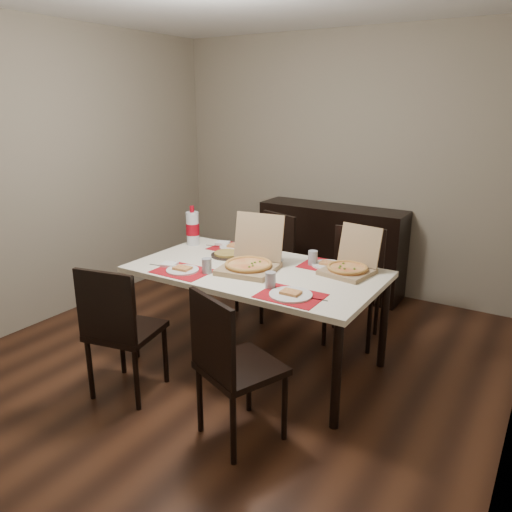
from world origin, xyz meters
name	(u,v)px	position (x,y,z in m)	size (l,w,h in m)	color
ground	(235,360)	(0.00, 0.00, -0.01)	(3.80, 4.00, 0.02)	#3D2113
room_walls	(265,127)	(0.00, 0.43, 1.73)	(3.84, 4.02, 2.62)	gray
sideboard	(331,249)	(0.00, 1.78, 0.45)	(1.50, 0.40, 0.90)	black
dining_table	(256,278)	(0.15, 0.07, 0.68)	(1.80, 1.00, 0.75)	#F3E9CC
chair_near_left	(119,327)	(-0.36, -0.81, 0.51)	(0.50, 0.50, 0.93)	black
chair_near_right	(231,362)	(0.52, -0.80, 0.51)	(0.55, 0.55, 0.93)	black
chair_far_left	(270,259)	(-0.27, 0.97, 0.51)	(0.53, 0.53, 0.93)	black
chair_far_right	(355,280)	(0.61, 0.86, 0.51)	(0.49, 0.49, 0.93)	black
setting_near_left	(187,268)	(-0.25, -0.24, 0.77)	(0.52, 0.30, 0.11)	#AF0B16
setting_near_right	(285,291)	(0.57, -0.25, 0.77)	(0.45, 0.30, 0.11)	#AF0B16
setting_far_left	(236,247)	(-0.27, 0.41, 0.77)	(0.47, 0.30, 0.11)	#AF0B16
setting_far_right	(324,263)	(0.54, 0.40, 0.77)	(0.51, 0.30, 0.11)	#AF0B16
napkin_loose	(253,272)	(0.18, -0.02, 0.76)	(0.12, 0.11, 0.02)	white
pizza_box_center	(250,262)	(0.12, 0.03, 0.81)	(0.44, 0.47, 0.38)	#947855
pizza_box_right	(350,266)	(0.76, 0.35, 0.80)	(0.37, 0.40, 0.32)	#947855
faina_plate	(227,254)	(-0.21, 0.22, 0.76)	(0.26, 0.26, 0.03)	black
dip_bowl	(275,262)	(0.20, 0.26, 0.76)	(0.11, 0.11, 0.03)	white
soda_bottle	(193,228)	(-0.65, 0.34, 0.89)	(0.11, 0.11, 0.33)	silver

